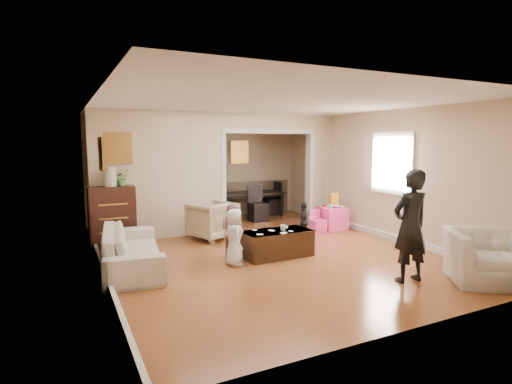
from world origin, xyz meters
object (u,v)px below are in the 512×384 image
coffee_cup (283,228)px  play_table (332,218)px  armchair_front (490,257)px  adult_person (410,226)px  dining_table (247,205)px  cyan_cup (330,206)px  table_lamp (110,177)px  sofa (132,248)px  coffee_table (276,243)px  dresser (112,216)px  child_kneel_a (234,237)px  child_kneel_b (232,230)px  child_toddler (304,222)px  armchair_back (212,220)px

coffee_cup → play_table: coffee_cup is taller
armchair_front → adult_person: (-1.00, 0.53, 0.44)m
dining_table → play_table: bearing=-63.9°
cyan_cup → adult_person: size_ratio=0.05×
table_lamp → adult_person: size_ratio=0.23×
sofa → cyan_cup: (4.41, 0.84, 0.24)m
sofa → play_table: bearing=-71.7°
coffee_table → adult_person: adult_person is taller
coffee_cup → play_table: 2.49m
sofa → coffee_cup: bearing=-93.8°
dresser → child_kneel_a: size_ratio=1.24×
dresser → child_kneel_b: bearing=-44.1°
table_lamp → play_table: (4.62, -0.68, -1.06)m
armchair_front → coffee_table: (-2.06, 2.46, -0.13)m
child_toddler → coffee_table: bearing=-6.4°
play_table → cyan_cup: bearing=-153.4°
child_kneel_b → play_table: bearing=-92.4°
adult_person → child_toddler: bearing=-87.8°
table_lamp → child_kneel_b: 2.58m
armchair_front → child_kneel_b: child_kneel_b is taller
table_lamp → child_kneel_a: size_ratio=0.39×
armchair_front → cyan_cup: 3.73m
child_kneel_a → dresser: bearing=44.7°
sofa → child_toddler: bearing=-77.3°
coffee_cup → dining_table: (1.00, 3.63, -0.17)m
play_table → child_kneel_b: size_ratio=0.57×
dresser → child_toddler: bearing=-19.6°
coffee_table → play_table: 2.54m
table_lamp → coffee_cup: 3.37m
armchair_back → play_table: (2.72, -0.39, -0.12)m
armchair_back → play_table: armchair_back is taller
adult_person → table_lamp: bearing=-46.3°
armchair_front → dresser: (-4.51, 4.46, 0.21)m
armchair_front → coffee_cup: size_ratio=10.45×
play_table → dining_table: (-1.07, 2.26, 0.07)m
dresser → dining_table: size_ratio=0.61×
cyan_cup → child_kneel_a: 3.24m
armchair_front → child_kneel_b: size_ratio=1.18×
cyan_cup → child_toddler: bearing=-153.2°
coffee_table → armchair_front: bearing=-50.0°
coffee_table → cyan_cup: cyan_cup is taller
dresser → table_lamp: size_ratio=3.16×
dresser → coffee_cup: dresser is taller
sofa → coffee_table: bearing=-93.1°
armchair_front → table_lamp: bearing=171.1°
armchair_front → child_kneel_a: bearing=177.3°
play_table → coffee_table: bearing=-148.8°
table_lamp → coffee_cup: bearing=-38.8°
armchair_back → coffee_table: 1.80m
armchair_back → cyan_cup: size_ratio=10.34×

